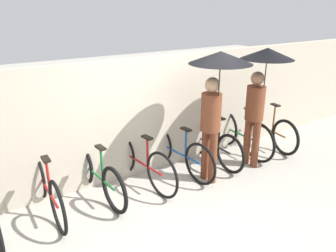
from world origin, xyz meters
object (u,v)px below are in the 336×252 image
Objects in this scene: parked_bicycle_3 at (140,161)px; parked_bicycle_7 at (266,128)px; parked_bicycle_4 at (178,152)px; pedestrian_center at (261,80)px; parked_bicycle_5 at (212,143)px; pedestrian_leading at (216,85)px; parked_bicycle_6 at (240,134)px; parked_bicycle_2 at (97,175)px; parked_bicycle_1 at (47,188)px.

parked_bicycle_7 is (2.94, -0.01, -0.02)m from parked_bicycle_3.
pedestrian_center is (1.26, -0.58, 1.21)m from parked_bicycle_4.
parked_bicycle_4 is 1.85m from pedestrian_center.
parked_bicycle_5 reaches higher than parked_bicycle_3.
parked_bicycle_5 is 1.47m from pedestrian_leading.
parked_bicycle_6 reaches higher than parked_bicycle_4.
parked_bicycle_7 is at bearing -88.52° from parked_bicycle_6.
parked_bicycle_2 reaches higher than parked_bicycle_7.
parked_bicycle_5 is 1.47m from parked_bicycle_7.
parked_bicycle_2 is at bearing 90.59° from parked_bicycle_6.
parked_bicycle_4 is at bearing -89.63° from parked_bicycle_1.
parked_bicycle_3 reaches higher than parked_bicycle_1.
parked_bicycle_2 is 3.05m from pedestrian_center.
parked_bicycle_3 is at bearing 90.56° from parked_bicycle_6.
parked_bicycle_5 is (0.74, -0.04, -0.00)m from parked_bicycle_4.
parked_bicycle_3 is at bearing 88.81° from parked_bicycle_5.
pedestrian_leading is (0.26, -0.61, 1.27)m from parked_bicycle_4.
parked_bicycle_2 reaches higher than parked_bicycle_4.
parked_bicycle_4 is at bearing 90.53° from parked_bicycle_6.
parked_bicycle_6 is at bearing -96.31° from parked_bicycle_4.
parked_bicycle_7 reaches higher than parked_bicycle_1.
parked_bicycle_1 is 0.82× the size of pedestrian_leading.
parked_bicycle_7 is 0.85× the size of pedestrian_center.
pedestrian_center is at bearing 161.13° from parked_bicycle_6.
parked_bicycle_3 reaches higher than parked_bicycle_7.
parked_bicycle_5 is at bearing -90.41° from parked_bicycle_1.
parked_bicycle_1 is at bearing 83.43° from parked_bicycle_3.
parked_bicycle_1 is 0.73m from parked_bicycle_2.
parked_bicycle_3 is 2.94m from parked_bicycle_7.
parked_bicycle_5 is (2.20, -0.04, 0.01)m from parked_bicycle_2.
pedestrian_leading is (-1.21, -0.60, 1.24)m from parked_bicycle_6.
pedestrian_leading is at bearing -103.56° from parked_bicycle_1.
parked_bicycle_1 is at bearing 84.44° from parked_bicycle_4.
parked_bicycle_7 is at bearing -89.84° from parked_bicycle_1.
pedestrian_leading reaches higher than parked_bicycle_1.
parked_bicycle_3 is 0.73m from parked_bicycle_4.
parked_bicycle_5 is at bearing 99.15° from parked_bicycle_7.
parked_bicycle_2 is at bearing -19.54° from pedestrian_center.
parked_bicycle_3 is (1.47, 0.02, 0.01)m from parked_bicycle_1.
parked_bicycle_5 is 0.96× the size of parked_bicycle_6.
parked_bicycle_4 is 1.03× the size of parked_bicycle_6.
parked_bicycle_5 is 0.92× the size of parked_bicycle_7.
parked_bicycle_5 reaches higher than parked_bicycle_2.
parked_bicycle_4 is 0.83× the size of pedestrian_leading.
parked_bicycle_2 is at bearing 82.52° from parked_bicycle_3.
parked_bicycle_1 is 1.05× the size of parked_bicycle_5.
parked_bicycle_1 is 4.41m from parked_bicycle_7.
parked_bicycle_7 is (0.74, 0.01, -0.03)m from parked_bicycle_6.
parked_bicycle_2 reaches higher than parked_bicycle_6.
parked_bicycle_1 is 2.20m from parked_bicycle_4.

